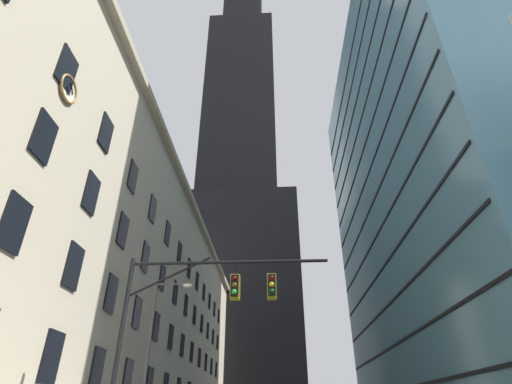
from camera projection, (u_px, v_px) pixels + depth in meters
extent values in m
cube|color=#BCAF93|center=(116.00, 302.00, 41.98)|extent=(14.36, 74.41, 24.75)
cube|color=tan|center=(193.00, 204.00, 47.45)|extent=(0.70, 74.41, 0.60)
cube|color=black|center=(51.00, 357.00, 17.38)|extent=(0.14, 1.40, 2.20)
cube|color=black|center=(97.00, 369.00, 21.71)|extent=(0.14, 1.40, 2.20)
cube|color=black|center=(127.00, 377.00, 26.04)|extent=(0.14, 1.40, 2.20)
cube|color=black|center=(149.00, 382.00, 30.36)|extent=(0.14, 1.40, 2.20)
cube|color=black|center=(14.00, 223.00, 15.15)|extent=(0.14, 1.40, 2.20)
cube|color=black|center=(73.00, 266.00, 19.48)|extent=(0.14, 1.40, 2.20)
cube|color=black|center=(111.00, 293.00, 23.80)|extent=(0.14, 1.40, 2.20)
cube|color=black|center=(137.00, 312.00, 28.13)|extent=(0.14, 1.40, 2.20)
cube|color=black|center=(156.00, 326.00, 32.46)|extent=(0.14, 1.40, 2.20)
cube|color=black|center=(171.00, 337.00, 36.78)|extent=(0.14, 1.40, 2.20)
cube|color=black|center=(182.00, 345.00, 41.11)|extent=(0.14, 1.40, 2.20)
cube|color=black|center=(192.00, 352.00, 45.44)|extent=(0.14, 1.40, 2.20)
cube|color=black|center=(199.00, 358.00, 49.77)|extent=(0.14, 1.40, 2.20)
cube|color=black|center=(206.00, 362.00, 54.09)|extent=(0.14, 1.40, 2.20)
cube|color=black|center=(211.00, 366.00, 58.42)|extent=(0.14, 1.40, 2.20)
cube|color=black|center=(216.00, 370.00, 62.75)|extent=(0.14, 1.40, 2.20)
cube|color=black|center=(44.00, 137.00, 17.24)|extent=(0.14, 1.40, 2.20)
cube|color=black|center=(91.00, 193.00, 21.57)|extent=(0.14, 1.40, 2.20)
cube|color=black|center=(123.00, 230.00, 25.90)|extent=(0.14, 1.40, 2.20)
cube|color=black|center=(145.00, 257.00, 30.22)|extent=(0.14, 1.40, 2.20)
cube|color=black|center=(162.00, 277.00, 34.55)|extent=(0.14, 1.40, 2.20)
cube|color=black|center=(175.00, 293.00, 38.88)|extent=(0.14, 1.40, 2.20)
cube|color=black|center=(186.00, 305.00, 43.21)|extent=(0.14, 1.40, 2.20)
cube|color=black|center=(194.00, 315.00, 47.53)|extent=(0.14, 1.40, 2.20)
cube|color=black|center=(202.00, 324.00, 51.86)|extent=(0.14, 1.40, 2.20)
cube|color=black|center=(208.00, 331.00, 56.19)|extent=(0.14, 1.40, 2.20)
cube|color=black|center=(213.00, 337.00, 60.52)|extent=(0.14, 1.40, 2.20)
cube|color=black|center=(217.00, 342.00, 64.84)|extent=(0.14, 1.40, 2.20)
cube|color=black|center=(67.00, 69.00, 19.34)|extent=(0.14, 1.40, 2.20)
cube|color=black|center=(106.00, 133.00, 23.67)|extent=(0.14, 1.40, 2.20)
cube|color=black|center=(133.00, 177.00, 27.99)|extent=(0.14, 1.40, 2.20)
cube|color=black|center=(152.00, 209.00, 32.32)|extent=(0.14, 1.40, 2.20)
cube|color=black|center=(168.00, 233.00, 36.65)|extent=(0.14, 1.40, 2.20)
cube|color=black|center=(179.00, 253.00, 40.97)|extent=(0.14, 1.40, 2.20)
cube|color=black|center=(189.00, 268.00, 45.30)|extent=(0.14, 1.40, 2.20)
cube|color=black|center=(197.00, 281.00, 49.63)|extent=(0.14, 1.40, 2.20)
cube|color=black|center=(204.00, 292.00, 53.96)|extent=(0.14, 1.40, 2.20)
cube|color=black|center=(209.00, 301.00, 58.28)|extent=(0.14, 1.40, 2.20)
cube|color=black|center=(214.00, 309.00, 62.61)|extent=(0.14, 1.40, 2.20)
cube|color=black|center=(219.00, 316.00, 66.94)|extent=(0.14, 1.40, 2.20)
torus|color=olive|center=(69.00, 89.00, 19.37)|extent=(0.14, 1.50, 1.50)
cylinder|color=silver|center=(68.00, 89.00, 19.37)|extent=(0.05, 1.29, 1.29)
cube|color=black|center=(68.00, 90.00, 19.22)|extent=(0.03, 0.24, 0.38)
cube|color=black|center=(72.00, 89.00, 19.63)|extent=(0.03, 0.44, 0.45)
cube|color=black|center=(237.00, 308.00, 91.63)|extent=(29.40, 29.40, 47.78)
cube|color=black|center=(241.00, 115.00, 120.88)|extent=(20.58, 20.58, 69.50)
cube|color=teal|center=(445.00, 181.00, 48.74)|extent=(19.08, 47.72, 54.36)
cube|color=black|center=(395.00, 345.00, 39.62)|extent=(0.12, 46.72, 0.24)
cube|color=black|center=(388.00, 305.00, 41.62)|extent=(0.12, 46.72, 0.24)
cube|color=black|center=(382.00, 269.00, 43.61)|extent=(0.12, 46.72, 0.24)
cube|color=black|center=(377.00, 236.00, 45.61)|extent=(0.12, 46.72, 0.24)
cube|color=black|center=(372.00, 206.00, 47.60)|extent=(0.12, 46.72, 0.24)
cube|color=black|center=(367.00, 178.00, 49.60)|extent=(0.12, 46.72, 0.24)
cube|color=black|center=(363.00, 152.00, 51.59)|extent=(0.12, 46.72, 0.24)
cube|color=black|center=(359.00, 128.00, 53.59)|extent=(0.12, 46.72, 0.24)
cube|color=black|center=(355.00, 106.00, 55.58)|extent=(0.12, 46.72, 0.24)
cube|color=black|center=(352.00, 86.00, 57.58)|extent=(0.12, 46.72, 0.24)
cube|color=black|center=(348.00, 67.00, 59.57)|extent=(0.12, 46.72, 0.24)
cylinder|color=black|center=(118.00, 351.00, 15.35)|extent=(0.20, 0.20, 7.59)
cylinder|color=black|center=(229.00, 262.00, 16.92)|extent=(8.49, 0.14, 0.14)
cylinder|color=black|center=(169.00, 277.00, 16.74)|extent=(3.48, 0.10, 1.75)
cylinder|color=black|center=(235.00, 269.00, 16.76)|extent=(0.04, 0.04, 0.60)
cube|color=black|center=(235.00, 286.00, 16.39)|extent=(0.30, 0.30, 0.90)
cube|color=olive|center=(235.00, 287.00, 16.53)|extent=(0.40, 0.40, 1.04)
sphere|color=#450808|center=(235.00, 278.00, 16.39)|extent=(0.20, 0.20, 0.20)
sphere|color=#4B3A08|center=(234.00, 285.00, 16.25)|extent=(0.20, 0.20, 0.20)
sphere|color=green|center=(234.00, 292.00, 16.11)|extent=(0.20, 0.20, 0.20)
cylinder|color=black|center=(271.00, 268.00, 16.69)|extent=(0.04, 0.04, 0.60)
cube|color=black|center=(272.00, 285.00, 16.31)|extent=(0.30, 0.30, 0.90)
cube|color=olive|center=(272.00, 287.00, 16.46)|extent=(0.40, 0.40, 1.04)
sphere|color=#450808|center=(272.00, 278.00, 16.31)|extent=(0.20, 0.20, 0.20)
sphere|color=yellow|center=(272.00, 284.00, 16.17)|extent=(0.20, 0.20, 0.20)
sphere|color=#083D10|center=(272.00, 291.00, 16.03)|extent=(0.20, 0.20, 0.20)
cylinder|color=#47474C|center=(147.00, 359.00, 21.61)|extent=(0.18, 0.18, 8.65)
cylinder|color=#47474C|center=(172.00, 284.00, 23.64)|extent=(1.90, 0.10, 0.10)
ellipsoid|color=#EFE5C6|center=(188.00, 286.00, 23.55)|extent=(0.56, 0.32, 0.24)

